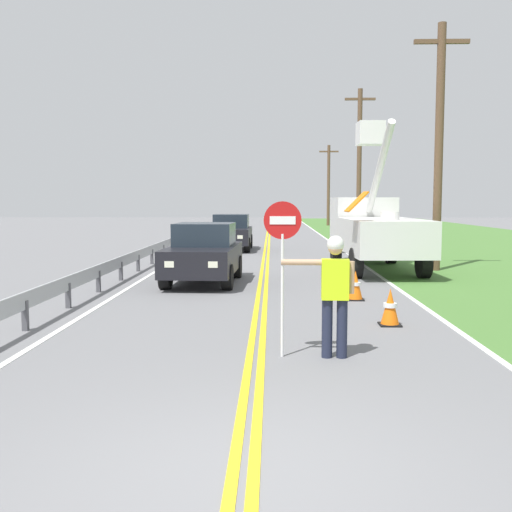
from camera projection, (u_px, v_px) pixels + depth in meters
ground_plane at (243, 474)px, 5.13m from camera, size 160.00×160.00×0.00m
centerline_yellow_left at (264, 257)px, 25.04m from camera, size 0.11×110.00×0.01m
centerline_yellow_right at (268, 257)px, 25.04m from camera, size 0.11×110.00×0.01m
edge_line_right at (352, 257)px, 24.95m from camera, size 0.12×110.00×0.01m
edge_line_left at (180, 257)px, 25.14m from camera, size 0.12×110.00×0.01m
flagger_worker at (334, 288)px, 8.86m from camera, size 1.09×0.26×1.83m
stop_sign_paddle at (283, 243)px, 8.85m from camera, size 0.56×0.04×2.33m
utility_bucket_truck at (373, 228)px, 20.58m from camera, size 2.67×6.88×5.11m
oncoming_sedan_nearest at (204, 254)px, 17.04m from camera, size 2.04×4.17×1.70m
oncoming_sedan_second at (231, 233)px, 28.41m from camera, size 1.94×4.12×1.70m
utility_pole_near at (439, 143)px, 19.79m from camera, size 1.80×0.28×8.11m
utility_pole_mid at (359, 162)px, 35.59m from camera, size 1.80×0.28×8.92m
utility_pole_far at (329, 184)px, 56.55m from camera, size 1.80×0.28×7.56m
traffic_cone_lead at (390, 308)px, 11.23m from camera, size 0.40×0.40×0.70m
traffic_cone_mid at (355, 286)px, 14.11m from camera, size 0.40×0.40×0.70m
guardrail_left_shoulder at (145, 253)px, 20.99m from camera, size 0.10×32.00×0.71m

